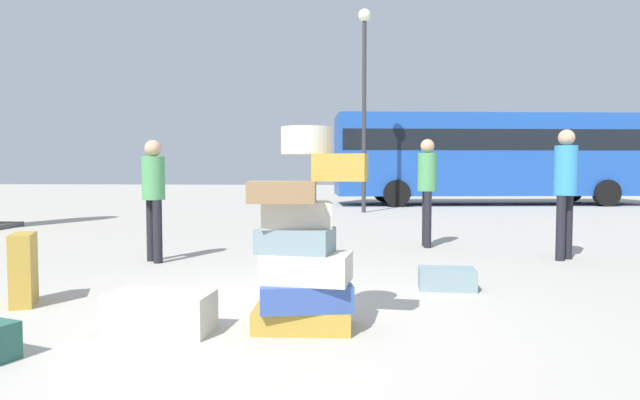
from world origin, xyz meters
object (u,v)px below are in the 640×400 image
(suitcase_cream_behind_tower, at_px, (161,312))
(suitcase_slate_white_trunk, at_px, (293,256))
(suitcase_tower, at_px, (303,250))
(suitcase_slate_foreground_near, at_px, (447,279))
(person_tourist_with_camera, at_px, (154,189))
(suitcase_tan_right_side, at_px, (23,269))
(parked_bus, at_px, (490,153))
(lamp_post, at_px, (364,79))
(person_passerby_in_red, at_px, (565,182))
(person_bearded_onlooker, at_px, (427,182))

(suitcase_cream_behind_tower, bearing_deg, suitcase_slate_white_trunk, 81.04)
(suitcase_tower, bearing_deg, suitcase_slate_white_trunk, 99.05)
(suitcase_slate_foreground_near, relative_size, person_tourist_with_camera, 0.35)
(suitcase_cream_behind_tower, bearing_deg, person_tourist_with_camera, 116.37)
(suitcase_tower, xyz_separation_m, suitcase_tan_right_side, (-2.63, 0.57, -0.29))
(suitcase_slate_white_trunk, bearing_deg, suitcase_cream_behind_tower, -110.41)
(parked_bus, bearing_deg, person_tourist_with_camera, -126.21)
(suitcase_slate_white_trunk, bearing_deg, person_tourist_with_camera, 163.09)
(suitcase_slate_white_trunk, bearing_deg, lamp_post, 77.36)
(suitcase_slate_foreground_near, distance_m, person_passerby_in_red, 2.93)
(person_bearded_onlooker, height_order, person_passerby_in_red, person_passerby_in_red)
(suitcase_slate_white_trunk, height_order, suitcase_slate_foreground_near, suitcase_slate_white_trunk)
(suitcase_slate_white_trunk, relative_size, suitcase_tan_right_side, 0.83)
(person_bearded_onlooker, distance_m, person_passerby_in_red, 2.08)
(person_bearded_onlooker, height_order, parked_bus, parked_bus)
(suitcase_cream_behind_tower, bearing_deg, suitcase_slate_foreground_near, 39.72)
(person_bearded_onlooker, distance_m, lamp_post, 7.64)
(person_bearded_onlooker, xyz_separation_m, parked_bus, (3.47, 11.15, 0.80))
(person_tourist_with_camera, relative_size, parked_bus, 0.15)
(suitcase_tan_right_side, height_order, lamp_post, lamp_post)
(suitcase_slate_foreground_near, xyz_separation_m, lamp_post, (-0.87, 10.21, 3.70))
(suitcase_tower, height_order, parked_bus, parked_bus)
(suitcase_cream_behind_tower, relative_size, person_tourist_with_camera, 0.47)
(suitcase_cream_behind_tower, xyz_separation_m, lamp_post, (1.53, 11.91, 3.66))
(person_tourist_with_camera, bearing_deg, suitcase_slate_foreground_near, 24.98)
(suitcase_tan_right_side, distance_m, parked_bus, 17.14)
(suitcase_cream_behind_tower, xyz_separation_m, person_bearded_onlooker, (2.54, 4.87, 0.88))
(suitcase_tan_right_side, bearing_deg, person_tourist_with_camera, 60.05)
(suitcase_slate_white_trunk, bearing_deg, suitcase_tan_right_side, -144.15)
(parked_bus, bearing_deg, person_passerby_in_red, -104.82)
(suitcase_tan_right_side, bearing_deg, suitcase_tower, -35.06)
(suitcase_tan_right_side, distance_m, suitcase_cream_behind_tower, 1.73)
(suitcase_tan_right_side, height_order, person_tourist_with_camera, person_tourist_with_camera)
(lamp_post, bearing_deg, suitcase_tan_right_side, -105.43)
(suitcase_cream_behind_tower, distance_m, parked_bus, 17.20)
(suitcase_slate_foreground_near, bearing_deg, person_passerby_in_red, 49.13)
(suitcase_slate_white_trunk, relative_size, person_tourist_with_camera, 0.34)
(suitcase_tan_right_side, bearing_deg, lamp_post, 51.63)
(person_tourist_with_camera, bearing_deg, suitcase_tan_right_side, -50.99)
(person_passerby_in_red, height_order, parked_bus, parked_bus)
(suitcase_tower, distance_m, person_passerby_in_red, 4.83)
(suitcase_slate_white_trunk, relative_size, lamp_post, 0.10)
(person_tourist_with_camera, xyz_separation_m, parked_bus, (7.28, 12.91, 0.86))
(suitcase_tower, height_order, suitcase_cream_behind_tower, suitcase_tower)
(suitcase_tan_right_side, distance_m, suitcase_slate_foreground_near, 4.08)
(suitcase_tower, distance_m, suitcase_tan_right_side, 2.71)
(lamp_post, bearing_deg, suitcase_slate_white_trunk, -95.48)
(person_passerby_in_red, relative_size, lamp_post, 0.31)
(suitcase_tower, distance_m, suitcase_slate_foreground_near, 2.10)
(person_passerby_in_red, bearing_deg, person_bearded_onlooker, -78.94)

